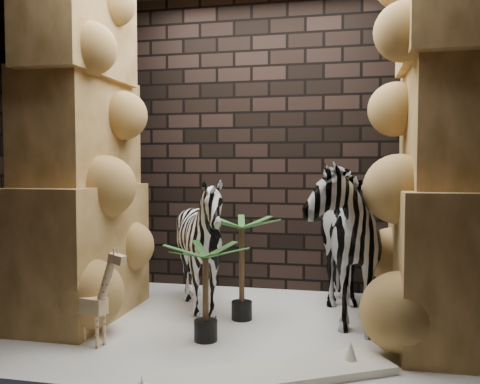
% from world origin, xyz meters
% --- Properties ---
extents(floor, '(3.50, 3.50, 0.00)m').
position_xyz_m(floor, '(0.00, 0.00, 0.00)').
color(floor, white).
rests_on(floor, ground).
extents(wall_back, '(3.50, 0.00, 3.50)m').
position_xyz_m(wall_back, '(0.00, 1.25, 1.50)').
color(wall_back, black).
rests_on(wall_back, ground).
extents(wall_front, '(3.50, 0.00, 3.50)m').
position_xyz_m(wall_front, '(0.00, -1.25, 1.50)').
color(wall_front, black).
rests_on(wall_front, ground).
extents(wall_left, '(0.00, 3.00, 3.00)m').
position_xyz_m(wall_left, '(-1.75, 0.00, 1.50)').
color(wall_left, black).
rests_on(wall_left, ground).
extents(rock_pillar_left, '(0.68, 1.30, 3.00)m').
position_xyz_m(rock_pillar_left, '(-1.40, 0.00, 1.50)').
color(rock_pillar_left, tan).
rests_on(rock_pillar_left, floor).
extents(rock_pillar_right, '(0.58, 1.25, 3.00)m').
position_xyz_m(rock_pillar_right, '(1.42, 0.00, 1.50)').
color(rock_pillar_right, tan).
rests_on(rock_pillar_right, floor).
extents(zebra_right, '(0.96, 1.41, 1.53)m').
position_xyz_m(zebra_right, '(0.68, 0.35, 0.77)').
color(zebra_right, white).
rests_on(zebra_right, floor).
extents(zebra_left, '(1.22, 1.37, 1.05)m').
position_xyz_m(zebra_left, '(-0.43, 0.30, 0.53)').
color(zebra_left, white).
rests_on(zebra_left, floor).
extents(giraffe_toy, '(0.39, 0.21, 0.72)m').
position_xyz_m(giraffe_toy, '(-0.98, -0.62, 0.36)').
color(giraffe_toy, beige).
rests_on(giraffe_toy, floor).
extents(palm_front, '(0.36, 0.36, 0.86)m').
position_xyz_m(palm_front, '(-0.06, 0.18, 0.43)').
color(palm_front, '#205C23').
rests_on(palm_front, floor).
extents(palm_back, '(0.36, 0.36, 0.71)m').
position_xyz_m(palm_back, '(-0.21, -0.37, 0.36)').
color(palm_back, '#205C23').
rests_on(palm_back, floor).
extents(surfboard, '(1.49, 1.05, 0.05)m').
position_xyz_m(surfboard, '(0.36, -0.91, 0.03)').
color(surfboard, white).
rests_on(surfboard, floor).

